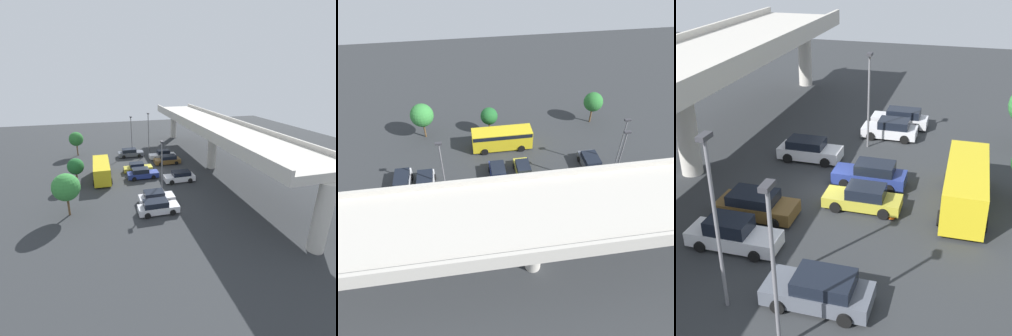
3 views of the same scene
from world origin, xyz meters
The scene contains 18 objects.
ground_plane centered at (0.00, 0.00, 0.00)m, with size 98.46×98.46×0.00m, color #2D3033.
highway_overpass centered at (0.00, 9.85, 6.78)m, with size 47.37×7.87×8.16m.
parked_car_0 centered at (-9.96, -2.62, 0.74)m, with size 2.25×4.77×1.56m.
parked_car_1 centered at (-7.07, 3.04, 0.75)m, with size 1.99×4.88×1.67m.
parked_car_2 centered at (-3.98, 3.18, 0.74)m, with size 2.25×4.61×1.52m.
parked_car_3 centered at (-1.50, -2.56, 0.70)m, with size 1.99×4.59×1.50m.
parked_car_4 centered at (1.55, -2.33, 0.75)m, with size 2.05×4.72×1.61m.
parked_car_5 centered at (4.26, 2.85, 0.76)m, with size 2.14×4.52×1.57m.
parked_car_6 centered at (10.00, -2.09, 0.75)m, with size 2.18×4.36×1.56m.
parked_car_7 centered at (12.63, -2.47, 0.78)m, with size 2.05×4.70×1.62m.
shuttle_bus centered at (0.26, -8.30, 1.60)m, with size 7.76×2.69×2.68m.
lamp_post_near_aisle centered at (-12.76, -1.89, 4.31)m, with size 0.70×0.35×7.27m.
lamp_post_mid_lot centered at (-11.12, 1.26, 4.70)m, with size 0.70×0.35×8.02m.
lamp_post_by_overpass centered at (7.68, -0.72, 4.30)m, with size 0.70×0.35×7.24m.
tree_front_left centered at (-13.39, -12.48, 3.28)m, with size 2.70×2.70×4.65m.
tree_front_centre centered at (1.50, -11.83, 2.76)m, with size 2.33×2.33×3.95m.
tree_front_right centered at (10.37, -12.28, 3.45)m, with size 3.08×3.08×5.00m.
traffic_cone centered at (-2.21, -4.38, 0.33)m, with size 0.44×0.44×0.70m.
Camera 2 is at (4.92, 25.97, 26.83)m, focal length 35.00 mm.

